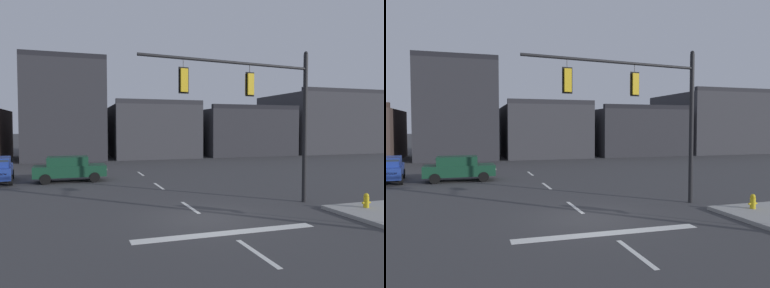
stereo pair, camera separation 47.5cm
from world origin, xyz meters
TOP-DOWN VIEW (x-y plane):
  - ground_plane at (0.00, 0.00)m, footprint 400.00×400.00m
  - stop_bar_paint at (0.00, -2.00)m, footprint 6.40×0.50m
  - lane_centreline at (0.00, 2.00)m, footprint 0.16×26.40m
  - signal_mast_near_side at (3.09, 1.18)m, footprint 8.03×1.10m
  - car_lot_nearside at (-9.38, 12.35)m, footprint 2.31×4.60m
  - car_lot_middle at (-5.02, 11.57)m, footprint 4.48×1.98m
  - fire_hydrant at (6.74, -0.95)m, footprint 0.40×0.30m
  - building_row at (9.39, 30.77)m, footprint 54.33×13.50m

SIDE VIEW (x-z plane):
  - ground_plane at x=0.00m, z-range 0.00..0.00m
  - lane_centreline at x=0.00m, z-range 0.00..0.01m
  - stop_bar_paint at x=0.00m, z-range 0.00..0.01m
  - fire_hydrant at x=6.74m, z-range -0.05..0.70m
  - car_lot_nearside at x=-9.38m, z-range 0.05..1.66m
  - car_lot_middle at x=-5.02m, z-range 0.05..1.66m
  - building_row at x=9.39m, z-range -1.68..9.16m
  - signal_mast_near_side at x=3.09m, z-range 1.14..8.10m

